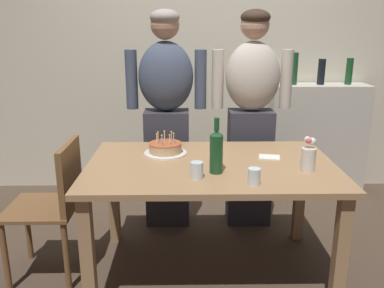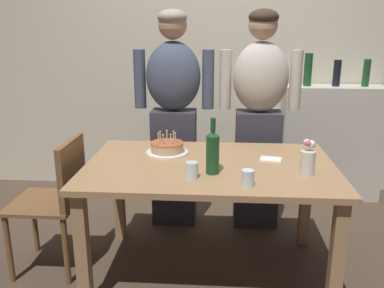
{
  "view_description": "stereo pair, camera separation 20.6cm",
  "coord_description": "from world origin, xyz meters",
  "views": [
    {
      "loc": [
        -0.15,
        -2.34,
        1.54
      ],
      "look_at": [
        -0.11,
        0.08,
        0.84
      ],
      "focal_mm": 38.17,
      "sensor_mm": 36.0,
      "label": 1
    },
    {
      "loc": [
        0.05,
        -2.34,
        1.54
      ],
      "look_at": [
        -0.11,
        0.08,
        0.84
      ],
      "focal_mm": 38.17,
      "sensor_mm": 36.0,
      "label": 2
    }
  ],
  "objects": [
    {
      "name": "person_man_bearded",
      "position": [
        -0.3,
        0.72,
        0.87
      ],
      "size": [
        0.61,
        0.27,
        1.66
      ],
      "rotation": [
        0.0,
        0.0,
        3.14
      ],
      "color": "#33333D",
      "rests_on": "ground_plane"
    },
    {
      "name": "dining_chair",
      "position": [
        -0.95,
        -0.02,
        0.52
      ],
      "size": [
        0.42,
        0.42,
        0.87
      ],
      "rotation": [
        0.0,
        0.0,
        -1.57
      ],
      "color": "brown",
      "rests_on": "ground_plane"
    },
    {
      "name": "water_glass_far",
      "position": [
        0.2,
        -0.35,
        0.78
      ],
      "size": [
        0.07,
        0.07,
        0.09
      ],
      "primitive_type": "cylinder",
      "color": "silver",
      "rests_on": "dining_table"
    },
    {
      "name": "dining_table",
      "position": [
        0.0,
        0.0,
        0.64
      ],
      "size": [
        1.5,
        0.96,
        0.74
      ],
      "color": "#A37A51",
      "rests_on": "ground_plane"
    },
    {
      "name": "napkin_stack",
      "position": [
        0.38,
        0.1,
        0.74
      ],
      "size": [
        0.15,
        0.12,
        0.01
      ],
      "primitive_type": "cube",
      "rotation": [
        0.0,
        0.0,
        -0.2
      ],
      "color": "white",
      "rests_on": "dining_table"
    },
    {
      "name": "back_wall",
      "position": [
        0.0,
        1.55,
        1.3
      ],
      "size": [
        5.2,
        0.1,
        2.6
      ],
      "primitive_type": "cube",
      "color": "beige",
      "rests_on": "ground_plane"
    },
    {
      "name": "birthday_cake",
      "position": [
        -0.29,
        0.19,
        0.78
      ],
      "size": [
        0.28,
        0.28,
        0.14
      ],
      "color": "white",
      "rests_on": "dining_table"
    },
    {
      "name": "wine_bottle",
      "position": [
        0.02,
        -0.17,
        0.87
      ],
      "size": [
        0.08,
        0.08,
        0.32
      ],
      "color": "#194723",
      "rests_on": "dining_table"
    },
    {
      "name": "shelf_cabinet",
      "position": [
        1.07,
        1.33,
        0.52
      ],
      "size": [
        0.88,
        0.3,
        1.32
      ],
      "color": "beige",
      "rests_on": "ground_plane"
    },
    {
      "name": "water_glass_near",
      "position": [
        -0.09,
        -0.25,
        0.79
      ],
      "size": [
        0.07,
        0.07,
        0.09
      ],
      "primitive_type": "cylinder",
      "color": "silver",
      "rests_on": "dining_table"
    },
    {
      "name": "person_woman_cardigan",
      "position": [
        0.35,
        0.72,
        0.87
      ],
      "size": [
        0.61,
        0.27,
        1.66
      ],
      "rotation": [
        0.0,
        0.0,
        3.14
      ],
      "color": "#33333D",
      "rests_on": "ground_plane"
    },
    {
      "name": "ground_plane",
      "position": [
        0.0,
        0.0,
        0.0
      ],
      "size": [
        10.0,
        10.0,
        0.0
      ],
      "primitive_type": "plane",
      "color": "#47382B"
    },
    {
      "name": "flower_vase",
      "position": [
        0.55,
        -0.14,
        0.83
      ],
      "size": [
        0.08,
        0.08,
        0.2
      ],
      "color": "silver",
      "rests_on": "dining_table"
    }
  ]
}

